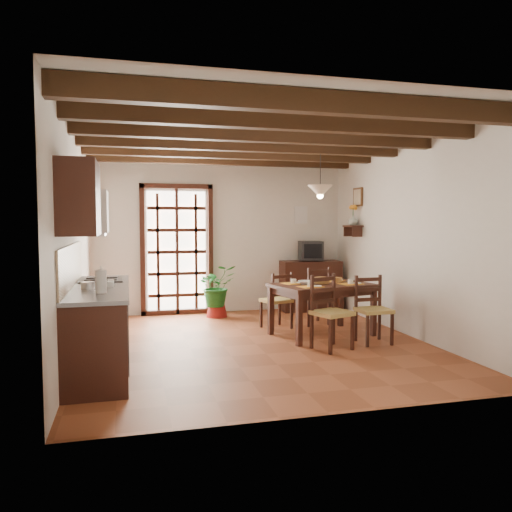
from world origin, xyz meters
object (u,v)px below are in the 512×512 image
object	(u,v)px
dining_table	(322,290)
chair_near_right	(373,322)
sideboard	(310,286)
potted_plant	(217,284)
chair_far_right	(314,306)
crt_tv	(311,251)
chair_near_left	(331,326)
chair_far_left	(277,311)
pendant_lamp	(320,190)
kitchen_counter	(99,326)

from	to	relation	value
dining_table	chair_near_right	world-z (taller)	chair_near_right
sideboard	potted_plant	bearing A→B (deg)	-170.46
chair_far_right	crt_tv	bearing A→B (deg)	-116.65
chair_near_left	sideboard	bearing A→B (deg)	54.89
sideboard	potted_plant	size ratio (longest dim) A/B	0.58
dining_table	chair_far_left	xyz separation A→B (m)	(-0.49, 0.60, -0.38)
dining_table	pendant_lamp	distance (m)	1.43
sideboard	kitchen_counter	bearing A→B (deg)	-138.17
sideboard	chair_far_left	bearing A→B (deg)	-124.87
kitchen_counter	potted_plant	world-z (taller)	potted_plant
chair_far_left	chair_near_left	bearing A→B (deg)	85.66
dining_table	sideboard	distance (m)	2.03
kitchen_counter	chair_near_left	distance (m)	2.83
chair_far_left	sideboard	xyz separation A→B (m)	(1.05, 1.33, 0.18)
chair_far_right	potted_plant	xyz separation A→B (m)	(-1.39, 0.99, 0.28)
chair_far_left	potted_plant	distance (m)	1.38
chair_far_left	sideboard	size ratio (longest dim) A/B	0.81
kitchen_counter	sideboard	size ratio (longest dim) A/B	2.10
chair_far_left	dining_table	bearing A→B (deg)	111.75
dining_table	chair_near_right	xyz separation A→B (m)	(0.50, -0.60, -0.37)
crt_tv	potted_plant	distance (m)	1.86
chair_near_right	potted_plant	world-z (taller)	potted_plant
chair_near_right	crt_tv	distance (m)	2.66
chair_near_right	sideboard	xyz separation A→B (m)	(0.06, 2.54, 0.17)
chair_far_left	crt_tv	bearing A→B (deg)	-145.71
kitchen_counter	pendant_lamp	world-z (taller)	pendant_lamp
chair_far_right	pendant_lamp	distance (m)	1.92
kitchen_counter	dining_table	bearing A→B (deg)	16.49
chair_near_right	crt_tv	size ratio (longest dim) A/B	2.01
chair_near_left	chair_far_left	xyz separation A→B (m)	(-0.32, 1.36, -0.03)
chair_near_right	chair_far_right	size ratio (longest dim) A/B	0.99
potted_plant	dining_table	bearing A→B (deg)	-55.10
chair_near_left	pendant_lamp	distance (m)	1.99
chair_far_right	chair_near_right	bearing A→B (deg)	94.83
chair_near_right	sideboard	size ratio (longest dim) A/B	0.84
sideboard	crt_tv	size ratio (longest dim) A/B	2.39
chair_near_left	sideboard	size ratio (longest dim) A/B	0.88
kitchen_counter	chair_near_left	world-z (taller)	kitchen_counter
crt_tv	kitchen_counter	bearing A→B (deg)	-133.78
dining_table	pendant_lamp	size ratio (longest dim) A/B	1.81
dining_table	chair_far_left	size ratio (longest dim) A/B	1.77
dining_table	chair_near_left	size ratio (longest dim) A/B	1.62
kitchen_counter	dining_table	world-z (taller)	kitchen_counter
sideboard	pendant_lamp	distance (m)	2.51
chair_near_right	pendant_lamp	distance (m)	1.99
chair_near_left	chair_far_right	xyz separation A→B (m)	(0.35, 1.52, -0.01)
sideboard	pendant_lamp	size ratio (longest dim) A/B	1.27
sideboard	pendant_lamp	bearing A→B (deg)	-103.53
kitchen_counter	chair_far_left	distance (m)	2.93
chair_near_left	kitchen_counter	bearing A→B (deg)	162.75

